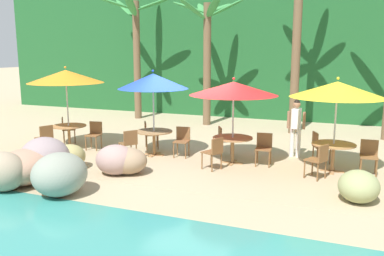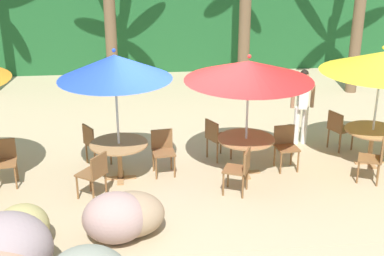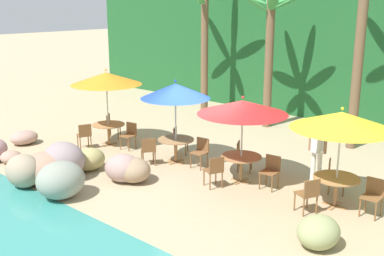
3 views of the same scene
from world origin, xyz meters
TOP-DOWN VIEW (x-y plane):
  - ground_plane at (0.00, 0.00)m, footprint 120.00×120.00m
  - terrace_deck at (0.00, 0.00)m, footprint 18.00×5.20m
  - chair_orange_seaward at (-3.41, 0.05)m, footprint 0.48×0.48m
  - umbrella_blue at (-1.29, 0.04)m, footprint 2.07×2.07m
  - dining_table_blue at (-1.29, 0.04)m, footprint 1.10×1.10m
  - chair_blue_seaward at (-0.46, 0.23)m, footprint 0.47×0.47m
  - chair_blue_inland at (-1.82, 0.72)m, footprint 0.58×0.58m
  - chair_blue_left at (-1.71, -0.70)m, footprint 0.59×0.59m
  - umbrella_red at (1.14, 0.03)m, footprint 2.40×2.40m
  - dining_table_red at (1.14, 0.03)m, footprint 1.10×1.10m
  - chair_red_seaward at (1.98, 0.20)m, footprint 0.46×0.47m
  - chair_red_inland at (0.66, 0.73)m, footprint 0.57×0.57m
  - chair_red_left at (0.88, -0.79)m, footprint 0.56×0.56m
  - umbrella_yellow at (3.77, 0.22)m, footprint 2.35×2.35m
  - dining_table_yellow at (3.77, 0.22)m, footprint 1.10×1.10m
  - chair_yellow_inland at (3.35, 0.96)m, footprint 0.56×0.55m
  - chair_yellow_left at (3.48, -0.59)m, footprint 0.57×0.56m
  - waiter_in_white at (2.65, 1.39)m, footprint 0.52×0.37m

SIDE VIEW (x-z plane):
  - ground_plane at x=0.00m, z-range 0.00..0.00m
  - terrace_deck at x=0.00m, z-range 0.00..0.01m
  - chair_orange_seaward at x=-3.41m, z-range 0.08..0.95m
  - chair_blue_seaward at x=-0.46m, z-range 0.08..0.95m
  - chair_blue_inland at x=-1.82m, z-range 0.08..0.95m
  - chair_blue_left at x=-1.71m, z-range 0.08..0.95m
  - chair_red_seaward at x=1.98m, z-range 0.08..0.95m
  - chair_red_inland at x=0.66m, z-range 0.08..0.95m
  - chair_red_left at x=0.88m, z-range 0.08..0.95m
  - chair_yellow_inland at x=3.35m, z-range 0.08..0.95m
  - chair_yellow_left at x=3.48m, z-range 0.08..0.95m
  - dining_table_blue at x=-1.29m, z-range 0.24..0.98m
  - dining_table_red at x=1.14m, z-range 0.24..0.98m
  - dining_table_yellow at x=3.77m, z-range 0.24..0.98m
  - waiter_in_white at x=2.65m, z-range 0.14..1.84m
  - umbrella_red at x=1.14m, z-range 0.89..3.28m
  - umbrella_yellow at x=3.77m, z-range 0.91..3.35m
  - umbrella_blue at x=-1.29m, z-range 0.94..3.49m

